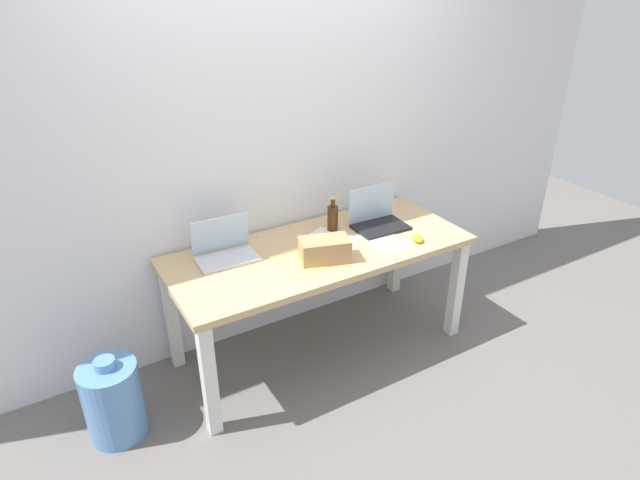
# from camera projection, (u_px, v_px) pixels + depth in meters

# --- Properties ---
(ground_plane) EXTENTS (8.00, 8.00, 0.00)m
(ground_plane) POSITION_uv_depth(u_px,v_px,m) (320.00, 347.00, 3.53)
(ground_plane) COLOR slate
(back_wall) EXTENTS (5.20, 0.08, 2.60)m
(back_wall) POSITION_uv_depth(u_px,v_px,m) (283.00, 137.00, 3.27)
(back_wall) COLOR white
(back_wall) RESTS_ON ground
(desk) EXTENTS (1.82, 0.76, 0.74)m
(desk) POSITION_uv_depth(u_px,v_px,m) (320.00, 261.00, 3.23)
(desk) COLOR tan
(desk) RESTS_ON ground
(laptop_left) EXTENTS (0.35, 0.24, 0.23)m
(laptop_left) POSITION_uv_depth(u_px,v_px,m) (225.00, 249.00, 3.05)
(laptop_left) COLOR silver
(laptop_left) RESTS_ON desk
(laptop_right) EXTENTS (0.34, 0.25, 0.25)m
(laptop_right) POSITION_uv_depth(u_px,v_px,m) (377.00, 218.00, 3.42)
(laptop_right) COLOR black
(laptop_right) RESTS_ON desk
(beer_bottle) EXTENTS (0.07, 0.07, 0.22)m
(beer_bottle) POSITION_uv_depth(u_px,v_px,m) (333.00, 217.00, 3.36)
(beer_bottle) COLOR #47280F
(beer_bottle) RESTS_ON desk
(computer_mouse) EXTENTS (0.09, 0.11, 0.03)m
(computer_mouse) POSITION_uv_depth(u_px,v_px,m) (418.00, 238.00, 3.25)
(computer_mouse) COLOR gold
(computer_mouse) RESTS_ON desk
(cardboard_box) EXTENTS (0.31, 0.23, 0.13)m
(cardboard_box) POSITION_uv_depth(u_px,v_px,m) (325.00, 250.00, 3.02)
(cardboard_box) COLOR tan
(cardboard_box) RESTS_ON desk
(paper_yellow_folder) EXTENTS (0.23, 0.31, 0.00)m
(paper_yellow_folder) POSITION_uv_depth(u_px,v_px,m) (298.00, 262.00, 3.03)
(paper_yellow_folder) COLOR #F4E06B
(paper_yellow_folder) RESTS_ON desk
(paper_sheet_front_right) EXTENTS (0.23, 0.31, 0.00)m
(paper_sheet_front_right) POSITION_uv_depth(u_px,v_px,m) (386.00, 241.00, 3.26)
(paper_sheet_front_right) COLOR white
(paper_sheet_front_right) RESTS_ON desk
(paper_sheet_near_back) EXTENTS (0.32, 0.36, 0.00)m
(paper_sheet_near_back) POSITION_uv_depth(u_px,v_px,m) (331.00, 239.00, 3.28)
(paper_sheet_near_back) COLOR white
(paper_sheet_near_back) RESTS_ON desk
(water_cooler_jug) EXTENTS (0.30, 0.30, 0.49)m
(water_cooler_jug) POSITION_uv_depth(u_px,v_px,m) (113.00, 400.00, 2.79)
(water_cooler_jug) COLOR #598CC6
(water_cooler_jug) RESTS_ON ground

